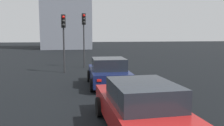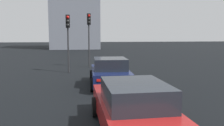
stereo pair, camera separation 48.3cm
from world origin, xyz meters
name	(u,v)px [view 1 (the left image)]	position (x,y,z in m)	size (l,w,h in m)	color
car_navy_lead	(108,72)	(8.36, -0.22, 0.72)	(4.12, 2.21, 1.48)	#141E4C
car_red_second	(141,108)	(2.29, -0.05, 0.71)	(4.78, 2.07, 1.45)	maroon
traffic_light_near_left	(64,31)	(12.95, 2.11, 2.91)	(0.32, 0.30, 4.04)	#2D2D30
traffic_light_near_right	(84,29)	(15.48, 0.55, 3.13)	(0.33, 0.30, 4.36)	#2D2D30
building_facade_left	(66,6)	(42.61, 2.00, 8.11)	(8.97, 8.95, 16.22)	gray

